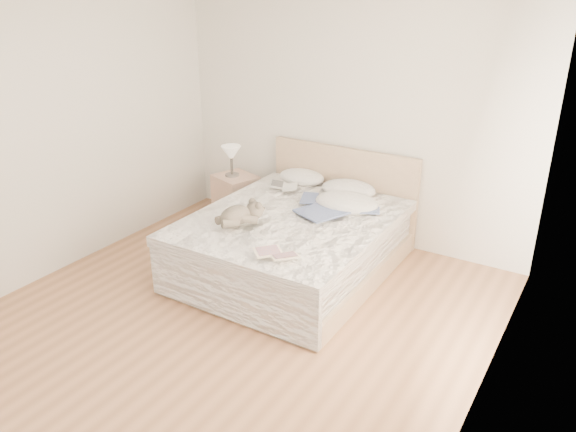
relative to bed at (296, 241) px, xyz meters
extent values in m
cube|color=brown|center=(0.00, -1.19, -0.31)|extent=(4.00, 4.50, 0.00)
cube|color=silver|center=(0.00, 1.06, 1.04)|extent=(4.00, 0.02, 2.70)
cube|color=silver|center=(-2.00, -1.19, 1.04)|extent=(0.02, 4.50, 2.70)
cube|color=silver|center=(2.00, -1.19, 1.04)|extent=(0.02, 4.50, 2.70)
cube|color=white|center=(1.99, -0.89, 1.14)|extent=(0.02, 1.30, 1.10)
cube|color=tan|center=(0.00, -0.04, -0.21)|extent=(1.68, 2.08, 0.20)
cube|color=white|center=(0.00, -0.04, 0.04)|extent=(1.60, 2.00, 0.30)
cube|color=white|center=(0.00, -0.09, 0.23)|extent=(1.72, 2.05, 0.10)
cube|color=tan|center=(0.00, 1.00, 0.19)|extent=(1.70, 0.06, 1.00)
cube|color=tan|center=(-1.22, 0.67, -0.03)|extent=(0.55, 0.52, 0.56)
cylinder|color=#524B47|center=(-1.26, 0.66, 0.26)|extent=(0.16, 0.16, 0.02)
cylinder|color=#3B3731|center=(-1.26, 0.66, 0.38)|extent=(0.03, 0.03, 0.22)
cone|color=beige|center=(-1.26, 0.66, 0.53)|extent=(0.24, 0.24, 0.16)
ellipsoid|color=white|center=(-0.43, 0.83, 0.33)|extent=(0.54, 0.39, 0.16)
ellipsoid|color=white|center=(0.18, 0.76, 0.33)|extent=(0.62, 0.47, 0.17)
ellipsoid|color=silver|center=(0.33, 0.40, 0.33)|extent=(0.67, 0.51, 0.19)
cube|color=silver|center=(-0.46, 0.50, 0.32)|extent=(0.40, 0.35, 0.02)
cube|color=#FCE9CC|center=(0.34, -0.88, 0.32)|extent=(0.39, 0.37, 0.02)
camera|label=1|loc=(2.51, -4.24, 2.36)|focal=35.00mm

